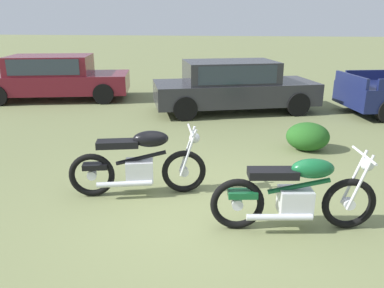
{
  "coord_description": "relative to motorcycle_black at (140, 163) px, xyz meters",
  "views": [
    {
      "loc": [
        0.51,
        -4.74,
        2.52
      ],
      "look_at": [
        -0.31,
        0.95,
        0.64
      ],
      "focal_mm": 35.69,
      "sensor_mm": 36.0,
      "label": 1
    }
  ],
  "objects": [
    {
      "name": "car_charcoal",
      "position": [
        1.12,
        5.72,
        0.31
      ],
      "size": [
        4.84,
        3.08,
        1.43
      ],
      "rotation": [
        0.0,
        0.0,
        0.31
      ],
      "color": "#2D2D33",
      "rests_on": "ground"
    },
    {
      "name": "car_burgundy",
      "position": [
        -4.71,
        6.61,
        0.31
      ],
      "size": [
        4.89,
        2.82,
        1.43
      ],
      "rotation": [
        0.0,
        0.0,
        0.23
      ],
      "color": "maroon",
      "rests_on": "ground"
    },
    {
      "name": "shrub_low",
      "position": [
        2.78,
        2.47,
        -0.21
      ],
      "size": [
        0.86,
        0.69,
        0.57
      ],
      "color": "#235B1E",
      "rests_on": "ground"
    },
    {
      "name": "motorcycle_black",
      "position": [
        0.0,
        0.0,
        0.0
      ],
      "size": [
        2.0,
        0.85,
        1.02
      ],
      "rotation": [
        0.0,
        0.0,
        0.25
      ],
      "color": "black",
      "rests_on": "ground"
    },
    {
      "name": "ground_plane",
      "position": [
        1.01,
        -0.38,
        -0.49
      ],
      "size": [
        120.0,
        120.0,
        0.0
      ],
      "primitive_type": "plane",
      "color": "olive"
    },
    {
      "name": "motorcycle_green",
      "position": [
        2.18,
        -0.7,
        -0.01
      ],
      "size": [
        2.06,
        0.73,
        1.02
      ],
      "rotation": [
        0.0,
        0.0,
        0.15
      ],
      "color": "black",
      "rests_on": "ground"
    }
  ]
}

